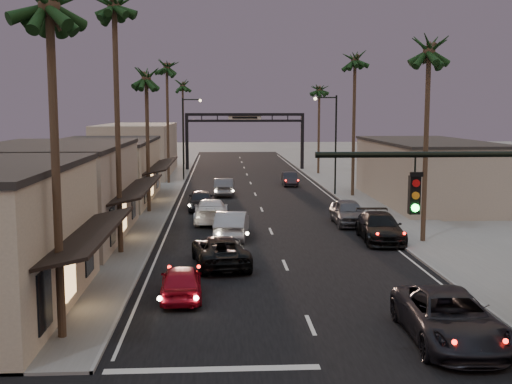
{
  "coord_description": "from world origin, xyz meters",
  "views": [
    {
      "loc": [
        -3.24,
        -12.22,
        7.76
      ],
      "look_at": [
        -0.93,
        28.38,
        2.5
      ],
      "focal_mm": 45.0,
      "sensor_mm": 36.0,
      "label": 1
    }
  ],
  "objects": [
    {
      "name": "streetlight_right",
      "position": [
        6.92,
        45.0,
        5.33
      ],
      "size": [
        2.13,
        0.3,
        9.0
      ],
      "color": "black",
      "rests_on": "ground"
    },
    {
      "name": "palm_ra",
      "position": [
        8.6,
        24.0,
        11.44
      ],
      "size": [
        3.2,
        3.2,
        13.2
      ],
      "color": "#38281C",
      "rests_on": "ground"
    },
    {
      "name": "palm_far",
      "position": [
        -8.3,
        78.0,
        11.44
      ],
      "size": [
        3.2,
        3.2,
        13.2
      ],
      "color": "#38281C",
      "rests_on": "ground"
    },
    {
      "name": "palm_ld",
      "position": [
        -8.6,
        55.0,
        12.42
      ],
      "size": [
        3.2,
        3.2,
        14.2
      ],
      "color": "#38281C",
      "rests_on": "ground"
    },
    {
      "name": "oncoming_pickup",
      "position": [
        -3.25,
        19.09,
        0.76
      ],
      "size": [
        3.19,
        5.73,
        1.52
      ],
      "primitive_type": "imported",
      "rotation": [
        0.0,
        0.0,
        3.27
      ],
      "color": "black",
      "rests_on": "ground"
    },
    {
      "name": "sidewalk_left",
      "position": [
        -9.5,
        52.0,
        0.06
      ],
      "size": [
        5.0,
        92.0,
        0.12
      ],
      "primitive_type": "cube",
      "color": "slate",
      "rests_on": "ground"
    },
    {
      "name": "oncoming_red",
      "position": [
        -4.86,
        13.59,
        0.71
      ],
      "size": [
        1.87,
        4.25,
        1.42
      ],
      "primitive_type": "imported",
      "rotation": [
        0.0,
        0.0,
        3.19
      ],
      "color": "maroon",
      "rests_on": "ground"
    },
    {
      "name": "storefront_far",
      "position": [
        -13.0,
        42.0,
        2.5
      ],
      "size": [
        8.0,
        16.0,
        5.0
      ],
      "primitive_type": "cube",
      "color": "tan",
      "rests_on": "ground"
    },
    {
      "name": "curbside_far",
      "position": [
        3.89,
        52.58,
        0.68
      ],
      "size": [
        1.48,
        4.14,
        1.36
      ],
      "primitive_type": "imported",
      "rotation": [
        0.0,
        0.0,
        -0.01
      ],
      "color": "black",
      "rests_on": "ground"
    },
    {
      "name": "streetlight_left",
      "position": [
        -6.92,
        58.0,
        5.33
      ],
      "size": [
        2.13,
        0.3,
        9.0
      ],
      "color": "black",
      "rests_on": "ground"
    },
    {
      "name": "palm_rb",
      "position": [
        8.6,
        44.0,
        12.42
      ],
      "size": [
        3.2,
        3.2,
        14.2
      ],
      "color": "#38281C",
      "rests_on": "ground"
    },
    {
      "name": "curbside_grey",
      "position": [
        5.42,
        30.12,
        0.85
      ],
      "size": [
        2.02,
        4.98,
        1.69
      ],
      "primitive_type": "imported",
      "rotation": [
        0.0,
        0.0,
        -0.0
      ],
      "color": "#4F4F54",
      "rests_on": "ground"
    },
    {
      "name": "oncoming_silver",
      "position": [
        -2.52,
        25.95,
        0.84
      ],
      "size": [
        2.31,
        5.26,
        1.68
      ],
      "primitive_type": "imported",
      "rotation": [
        0.0,
        0.0,
        3.04
      ],
      "color": "gray",
      "rests_on": "ground"
    },
    {
      "name": "oncoming_dgrey",
      "position": [
        -4.71,
        36.95,
        0.81
      ],
      "size": [
        2.03,
        4.82,
        1.63
      ],
      "primitive_type": "imported",
      "rotation": [
        0.0,
        0.0,
        3.16
      ],
      "color": "black",
      "rests_on": "ground"
    },
    {
      "name": "sidewalk_right",
      "position": [
        9.5,
        52.0,
        0.06
      ],
      "size": [
        5.0,
        92.0,
        0.12
      ],
      "primitive_type": "cube",
      "color": "slate",
      "rests_on": "ground"
    },
    {
      "name": "curbside_near",
      "position": [
        4.4,
        8.07,
        0.84
      ],
      "size": [
        2.99,
        6.15,
        1.69
      ],
      "primitive_type": "imported",
      "rotation": [
        0.0,
        0.0,
        -0.03
      ],
      "color": "black",
      "rests_on": "ground"
    },
    {
      "name": "curbside_black",
      "position": [
        6.2,
        24.62,
        0.82
      ],
      "size": [
        2.57,
        5.77,
        1.64
      ],
      "primitive_type": "imported",
      "rotation": [
        0.0,
        0.0,
        -0.05
      ],
      "color": "black",
      "rests_on": "ground"
    },
    {
      "name": "storefront_mid",
      "position": [
        -13.0,
        26.0,
        2.75
      ],
      "size": [
        8.0,
        14.0,
        5.5
      ],
      "primitive_type": "cube",
      "color": "gray",
      "rests_on": "ground"
    },
    {
      "name": "arch",
      "position": [
        0.0,
        70.0,
        5.53
      ],
      "size": [
        15.2,
        0.4,
        7.27
      ],
      "color": "black",
      "rests_on": "ground"
    },
    {
      "name": "palm_rc",
      "position": [
        8.6,
        64.0,
        10.47
      ],
      "size": [
        3.2,
        3.2,
        12.2
      ],
      "color": "#38281C",
      "rests_on": "ground"
    },
    {
      "name": "road",
      "position": [
        0.0,
        45.0,
        0.0
      ],
      "size": [
        14.0,
        120.0,
        0.02
      ],
      "primitive_type": "cube",
      "color": "black",
      "rests_on": "ground"
    },
    {
      "name": "storefront_dist",
      "position": [
        -13.0,
        65.0,
        3.0
      ],
      "size": [
        8.0,
        20.0,
        6.0
      ],
      "primitive_type": "cube",
      "color": "gray",
      "rests_on": "ground"
    },
    {
      "name": "oncoming_white",
      "position": [
        -3.86,
        31.45,
        0.82
      ],
      "size": [
        2.33,
        5.69,
        1.65
      ],
      "primitive_type": "imported",
      "rotation": [
        0.0,
        0.0,
        3.15
      ],
      "color": "silver",
      "rests_on": "ground"
    },
    {
      "name": "oncoming_grey_far",
      "position": [
        -2.86,
        45.4,
        0.78
      ],
      "size": [
        1.83,
        4.81,
        1.57
      ],
      "primitive_type": "imported",
      "rotation": [
        0.0,
        0.0,
        3.11
      ],
      "color": "#4D4D52",
      "rests_on": "ground"
    },
    {
      "name": "building_right",
      "position": [
        14.0,
        40.0,
        2.5
      ],
      "size": [
        8.0,
        18.0,
        5.0
      ],
      "primitive_type": "cube",
      "color": "gray",
      "rests_on": "ground"
    },
    {
      "name": "palm_lc",
      "position": [
        -8.6,
        36.0,
        10.47
      ],
      "size": [
        3.2,
        3.2,
        12.2
      ],
      "color": "#38281C",
      "rests_on": "ground"
    },
    {
      "name": "ground",
      "position": [
        0.0,
        40.0,
        0.0
      ],
      "size": [
        200.0,
        200.0,
        0.0
      ],
      "primitive_type": "plane",
      "color": "slate",
      "rests_on": "ground"
    }
  ]
}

